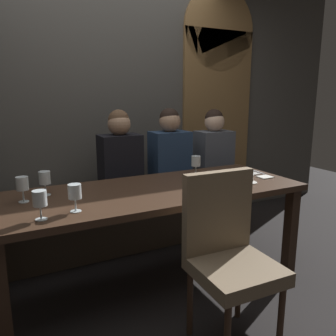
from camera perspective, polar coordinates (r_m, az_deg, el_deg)
ground at (r=2.76m, az=-2.39°, el=-18.43°), size 9.00×9.00×0.00m
back_wall_tiled at (r=3.52m, az=-11.24°, el=13.58°), size 6.00×0.12×3.00m
arched_door at (r=4.05m, az=8.22°, el=11.59°), size 0.90×0.05×2.55m
dining_table at (r=2.49m, az=-2.53°, el=-5.42°), size 2.20×0.84×0.74m
banquette_bench at (r=3.25m, az=-7.69°, el=-9.14°), size 2.50×0.44×0.45m
chair_near_side at (r=2.01m, az=9.92°, el=-12.98°), size 0.45×0.45×0.98m
diner_redhead at (r=3.07m, az=-8.01°, el=1.51°), size 0.36×0.24×0.82m
diner_bearded at (r=3.25m, az=0.30°, el=2.29°), size 0.36×0.24×0.83m
diner_far_end at (r=3.53m, az=7.61°, el=2.81°), size 0.36×0.24×0.81m
wine_glass_near_right at (r=2.43m, az=-19.87°, el=-1.73°), size 0.08×0.08×0.16m
wine_glass_near_left at (r=2.85m, az=4.68°, el=1.08°), size 0.08×0.08×0.16m
wine_glass_end_left at (r=2.04m, az=-15.28°, el=-3.92°), size 0.08×0.08×0.16m
wine_glass_far_right at (r=1.97m, az=-20.61°, el=-4.88°), size 0.08×0.08×0.16m
wine_glass_far_left at (r=2.32m, az=-23.13°, el=-2.50°), size 0.08×0.08×0.16m
espresso_cup at (r=2.69m, az=13.40°, el=-1.90°), size 0.12×0.12×0.06m
dessert_plate at (r=2.99m, az=12.69°, el=-0.65°), size 0.19×0.19×0.05m
fork_on_table at (r=3.07m, az=14.76°, el=-0.62°), size 0.03×0.17×0.01m
folded_napkin at (r=2.90m, az=15.88°, el=-1.44°), size 0.11×0.10×0.01m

